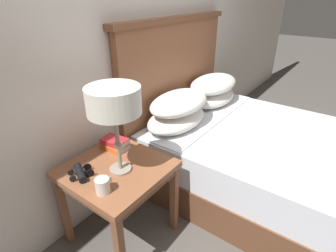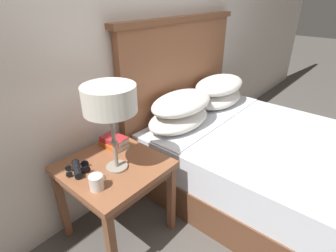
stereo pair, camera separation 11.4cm
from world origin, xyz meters
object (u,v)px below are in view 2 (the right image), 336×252
at_px(nightstand, 114,174).
at_px(book_on_nightstand, 114,144).
at_px(bed, 256,155).
at_px(binoculars_pair, 77,169).
at_px(book_stacked_on_top, 114,139).
at_px(coffee_mug, 97,182).
at_px(table_lamp, 110,101).

bearing_deg(nightstand, book_on_nightstand, 48.93).
relative_size(bed, binoculars_pair, 11.45).
bearing_deg(nightstand, bed, -26.20).
bearing_deg(book_stacked_on_top, coffee_mug, -141.71).
bearing_deg(nightstand, binoculars_pair, 151.21).
distance_m(table_lamp, book_on_nightstand, 0.48).
height_order(book_stacked_on_top, binoculars_pair, book_stacked_on_top).
bearing_deg(bed, binoculars_pair, 153.41).
bearing_deg(bed, nightstand, 153.80).
xyz_separation_m(bed, book_stacked_on_top, (-0.88, 0.67, 0.29)).
relative_size(nightstand, book_on_nightstand, 3.07).
relative_size(nightstand, book_stacked_on_top, 3.13).
bearing_deg(binoculars_pair, bed, -26.59).
xyz_separation_m(bed, table_lamp, (-1.04, 0.46, 0.67)).
distance_m(book_stacked_on_top, binoculars_pair, 0.33).
relative_size(book_on_nightstand, coffee_mug, 1.83).
bearing_deg(bed, coffee_mug, 162.02).
xyz_separation_m(nightstand, book_stacked_on_top, (0.15, 0.16, 0.13)).
height_order(book_on_nightstand, binoculars_pair, binoculars_pair).
relative_size(table_lamp, book_stacked_on_top, 2.79).
distance_m(book_on_nightstand, book_stacked_on_top, 0.04).
relative_size(table_lamp, binoculars_pair, 3.18).
relative_size(bed, coffee_mug, 18.08).
relative_size(nightstand, coffee_mug, 5.63).
bearing_deg(table_lamp, binoculars_pair, 140.77).
height_order(table_lamp, book_on_nightstand, table_lamp).
bearing_deg(binoculars_pair, coffee_mug, -93.96).
distance_m(nightstand, book_stacked_on_top, 0.25).
distance_m(nightstand, bed, 1.16).
bearing_deg(binoculars_pair, nightstand, -28.79).
bearing_deg(book_stacked_on_top, book_on_nightstand, 129.52).
bearing_deg(book_on_nightstand, coffee_mug, -141.18).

